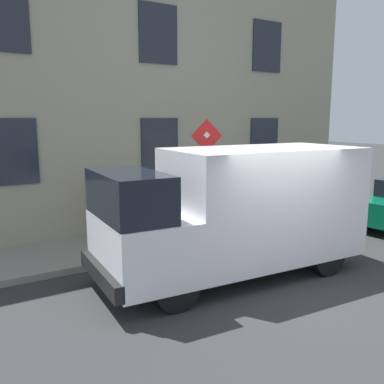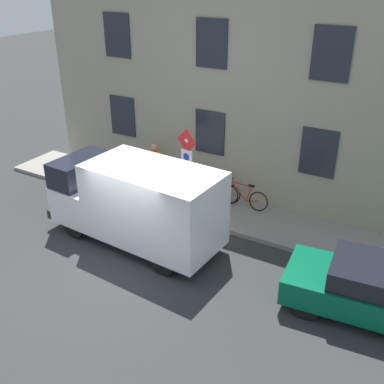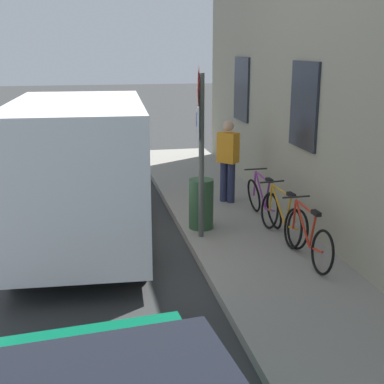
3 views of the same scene
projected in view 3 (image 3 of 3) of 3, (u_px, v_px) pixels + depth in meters
ground_plane at (26, 251)px, 8.86m from camera, size 80.00×80.00×0.00m
sidewalk_slab at (243, 232)px, 9.57m from camera, size 2.15×15.55×0.14m
building_facade at (329, 27)px, 8.91m from camera, size 0.75×13.55×7.26m
sign_post_stacked at (199, 128)px, 8.66m from camera, size 0.20×0.55×2.80m
delivery_van at (82, 167)px, 8.98m from camera, size 2.31×5.44×2.50m
bicycle_red at (307, 237)px, 8.06m from camera, size 0.46×1.71×0.89m
bicycle_orange at (283, 217)px, 9.01m from camera, size 0.46×1.71×0.89m
bicycle_purple at (263, 201)px, 9.96m from camera, size 0.46×1.71×0.89m
pedestrian at (228, 158)px, 10.96m from camera, size 0.46×0.47×1.72m
litter_bin at (201, 204)px, 9.48m from camera, size 0.44×0.44×0.90m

